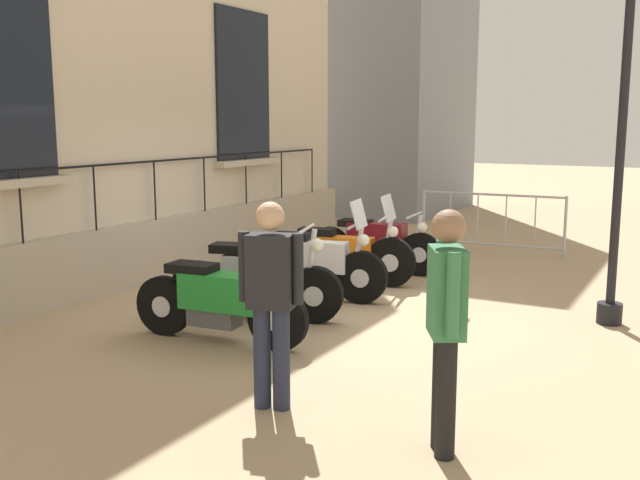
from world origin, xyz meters
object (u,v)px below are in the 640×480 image
(lamppost, at_px, (624,100))
(motorcycle_white, at_px, (315,266))
(bollard, at_px, (446,268))
(pedestrian_walking, at_px, (446,318))
(crowd_barrier, at_px, (491,221))
(motorcycle_orange, at_px, (340,253))
(motorcycle_maroon, at_px, (375,243))
(motorcycle_silver, at_px, (256,282))
(motorcycle_green, at_px, (220,301))
(pedestrian_standing, at_px, (271,294))

(lamppost, bearing_deg, motorcycle_white, -169.63)
(bollard, xyz_separation_m, pedestrian_walking, (1.34, -3.87, 0.49))
(bollard, bearing_deg, crowd_barrier, 97.75)
(motorcycle_orange, height_order, pedestrian_walking, pedestrian_walking)
(motorcycle_white, relative_size, motorcycle_maroon, 0.93)
(bollard, bearing_deg, pedestrian_walking, -70.97)
(crowd_barrier, bearing_deg, motorcycle_silver, -102.12)
(motorcycle_green, height_order, crowd_barrier, crowd_barrier)
(motorcycle_silver, relative_size, lamppost, 0.46)
(crowd_barrier, bearing_deg, pedestrian_walking, -76.52)
(motorcycle_silver, height_order, lamppost, lamppost)
(motorcycle_green, distance_m, bollard, 3.00)
(crowd_barrier, xyz_separation_m, pedestrian_standing, (0.39, -7.70, 0.38))
(crowd_barrier, height_order, pedestrian_standing, pedestrian_standing)
(pedestrian_standing, relative_size, pedestrian_walking, 0.98)
(crowd_barrier, xyz_separation_m, pedestrian_walking, (1.87, -7.80, 0.41))
(motorcycle_white, bearing_deg, pedestrian_standing, -66.18)
(motorcycle_silver, relative_size, crowd_barrier, 0.81)
(motorcycle_silver, bearing_deg, pedestrian_walking, -36.22)
(motorcycle_white, xyz_separation_m, pedestrian_standing, (1.46, -3.30, 0.51))
(lamppost, height_order, crowd_barrier, lamppost)
(motorcycle_white, bearing_deg, motorcycle_orange, 98.36)
(bollard, distance_m, pedestrian_walking, 4.13)
(motorcycle_green, relative_size, motorcycle_orange, 0.92)
(bollard, bearing_deg, motorcycle_orange, 163.72)
(motorcycle_green, height_order, motorcycle_silver, motorcycle_silver)
(motorcycle_maroon, distance_m, lamppost, 4.30)
(motorcycle_silver, bearing_deg, motorcycle_green, -79.75)
(lamppost, distance_m, pedestrian_walking, 4.35)
(lamppost, distance_m, crowd_barrier, 4.89)
(motorcycle_silver, relative_size, motorcycle_maroon, 0.97)
(pedestrian_standing, bearing_deg, motorcycle_green, 139.45)
(bollard, relative_size, pedestrian_walking, 0.56)
(motorcycle_maroon, xyz_separation_m, pedestrian_standing, (1.49, -5.24, 0.50))
(motorcycle_orange, xyz_separation_m, crowd_barrier, (1.21, 3.42, 0.13))
(motorcycle_white, relative_size, motorcycle_orange, 0.89)
(motorcycle_maroon, bearing_deg, motorcycle_white, -88.88)
(motorcycle_white, relative_size, lamppost, 0.44)
(motorcycle_green, xyz_separation_m, pedestrian_walking, (2.89, -1.31, 0.53))
(pedestrian_walking, bearing_deg, motorcycle_silver, 143.78)
(lamppost, height_order, pedestrian_walking, lamppost)
(motorcycle_green, bearing_deg, lamppost, 38.15)
(motorcycle_maroon, height_order, pedestrian_standing, pedestrian_standing)
(motorcycle_green, height_order, lamppost, lamppost)
(motorcycle_white, height_order, motorcycle_maroon, motorcycle_white)
(pedestrian_walking, bearing_deg, motorcycle_white, 130.85)
(motorcycle_maroon, relative_size, lamppost, 0.48)
(lamppost, xyz_separation_m, bollard, (-1.91, -0.16, -2.03))
(motorcycle_green, bearing_deg, motorcycle_silver, 100.25)
(motorcycle_white, distance_m, motorcycle_maroon, 1.95)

